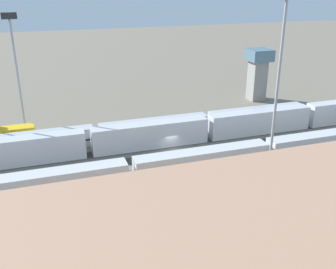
{
  "coord_description": "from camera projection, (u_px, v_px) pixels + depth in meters",
  "views": [
    {
      "loc": [
        22.93,
        65.59,
        31.09
      ],
      "look_at": [
        0.34,
        -2.0,
        2.5
      ],
      "focal_mm": 41.74,
      "sensor_mm": 36.0,
      "label": 1
    }
  ],
  "objects": [
    {
      "name": "train_on_track_5",
      "position": [
        202.0,
        164.0,
        64.31
      ],
      "size": [
        119.8,
        3.0,
        5.0
      ],
      "color": "silver",
      "rests_on": "ground_plane"
    },
    {
      "name": "train_on_track_0",
      "position": [
        7.0,
        135.0,
        77.28
      ],
      "size": [
        10.0,
        3.0,
        5.0
      ],
      "color": "gold",
      "rests_on": "ground_plane"
    },
    {
      "name": "control_tower",
      "position": [
        258.0,
        71.0,
        104.78
      ],
      "size": [
        6.0,
        6.0,
        13.74
      ],
      "color": "gray",
      "rests_on": "ground_plane"
    },
    {
      "name": "track_bed_3",
      "position": [
        177.0,
        155.0,
        73.83
      ],
      "size": [
        140.0,
        2.8,
        0.12
      ],
      "primitive_type": "cube",
      "color": "#3D3833",
      "rests_on": "ground_plane"
    },
    {
      "name": "track_bed_0",
      "position": [
        155.0,
        128.0,
        87.04
      ],
      "size": [
        140.0,
        2.8,
        0.12
      ],
      "primitive_type": "cube",
      "color": "#3D3833",
      "rests_on": "ground_plane"
    },
    {
      "name": "train_on_track_2",
      "position": [
        151.0,
        135.0,
        76.18
      ],
      "size": [
        119.8,
        3.0,
        5.0
      ],
      "color": "silver",
      "rests_on": "ground_plane"
    },
    {
      "name": "train_on_track_1",
      "position": [
        96.0,
        135.0,
        77.91
      ],
      "size": [
        95.6,
        3.06,
        3.8
      ],
      "color": "#B7BABF",
      "rests_on": "ground_plane"
    },
    {
      "name": "track_bed_2",
      "position": [
        169.0,
        145.0,
        78.23
      ],
      "size": [
        140.0,
        2.8,
        0.12
      ],
      "primitive_type": "cube",
      "color": "#3D3833",
      "rests_on": "ground_plane"
    },
    {
      "name": "light_mast_1",
      "position": [
        280.0,
        66.0,
        59.74
      ],
      "size": [
        2.8,
        0.7,
        29.43
      ],
      "color": "#9EA0A5",
      "rests_on": "ground_plane"
    },
    {
      "name": "track_bed_5",
      "position": [
        197.0,
        178.0,
        65.03
      ],
      "size": [
        140.0,
        2.8,
        0.12
      ],
      "primitive_type": "cube",
      "color": "#3D3833",
      "rests_on": "ground_plane"
    },
    {
      "name": "ground_plane",
      "position": [
        173.0,
        150.0,
        76.06
      ],
      "size": [
        400.0,
        400.0,
        0.0
      ],
      "primitive_type": "plane",
      "color": "#756B5B"
    },
    {
      "name": "track_bed_1",
      "position": [
        161.0,
        136.0,
        82.64
      ],
      "size": [
        140.0,
        2.8,
        0.12
      ],
      "primitive_type": "cube",
      "color": "#4C443D",
      "rests_on": "ground_plane"
    },
    {
      "name": "light_mast_0",
      "position": [
        15.0,
        61.0,
        75.57
      ],
      "size": [
        2.8,
        0.7,
        25.21
      ],
      "color": "#9EA0A5",
      "rests_on": "ground_plane"
    },
    {
      "name": "track_bed_4",
      "position": [
        187.0,
        166.0,
        69.43
      ],
      "size": [
        140.0,
        2.8,
        0.12
      ],
      "primitive_type": "cube",
      "color": "#4C443D",
      "rests_on": "ground_plane"
    }
  ]
}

